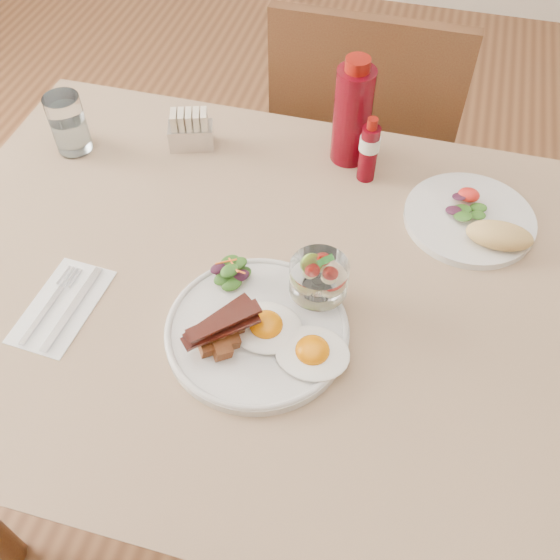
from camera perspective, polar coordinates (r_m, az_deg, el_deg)
The scene contains 13 objects.
table at distance 1.08m, azimuth 2.05°, elevation -3.74°, with size 1.33×0.88×0.75m.
chair_far at distance 1.64m, azimuth 7.55°, elevation 11.92°, with size 0.42×0.42×0.93m.
main_plate at distance 0.95m, azimuth -2.11°, elevation -4.68°, with size 0.28×0.28×0.02m, color silver.
fried_eggs at distance 0.92m, azimuth 0.82°, elevation -5.40°, with size 0.21×0.15×0.03m.
bacon_potato_pile at distance 0.91m, azimuth -5.38°, elevation -4.72°, with size 0.11×0.11×0.05m.
side_salad at distance 0.99m, azimuth -4.49°, elevation 0.63°, with size 0.07×0.06×0.04m.
fruit_cup at distance 0.94m, azimuth 3.57°, elevation 0.21°, with size 0.09×0.09×0.09m.
second_plate at distance 1.14m, azimuth 17.53°, elevation 5.11°, with size 0.23×0.23×0.06m.
ketchup_bottle at distance 1.19m, azimuth 6.65°, elevation 14.84°, with size 0.09×0.09×0.21m.
hot_sauce_bottle at distance 1.17m, azimuth 8.12°, elevation 11.66°, with size 0.04×0.04×0.13m.
sugar_caddy at distance 1.26m, azimuth -8.16°, elevation 13.29°, with size 0.10×0.07×0.08m.
water_glass at distance 1.29m, azimuth -18.70°, elevation 13.11°, with size 0.07×0.07×0.12m.
napkin_cutlery at distance 1.04m, azimuth -19.26°, elevation -2.28°, with size 0.11×0.19×0.01m.
Camera 1 is at (0.13, -0.61, 1.54)m, focal length 40.00 mm.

